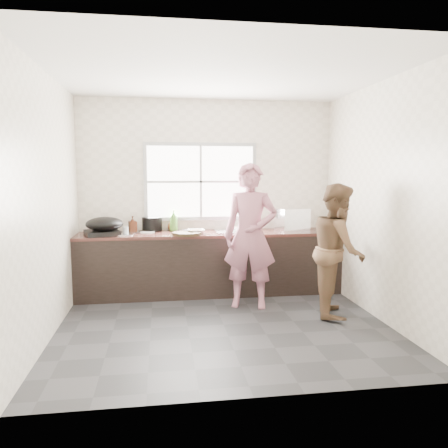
{
  "coord_description": "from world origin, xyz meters",
  "views": [
    {
      "loc": [
        -0.67,
        -4.64,
        1.69
      ],
      "look_at": [
        0.1,
        0.65,
        1.05
      ],
      "focal_mm": 35.0,
      "sensor_mm": 36.0,
      "label": 1
    }
  ],
  "objects": [
    {
      "name": "person_side",
      "position": [
        1.39,
        0.17,
        0.78
      ],
      "size": [
        0.79,
        0.9,
        1.56
      ],
      "primitive_type": "imported",
      "rotation": [
        0.0,
        0.0,
        1.26
      ],
      "color": "brown",
      "rests_on": "floor"
    },
    {
      "name": "cutting_board",
      "position": [
        -0.34,
        1.08,
        0.88
      ],
      "size": [
        0.45,
        0.45,
        0.04
      ],
      "primitive_type": "cylinder",
      "rotation": [
        0.0,
        0.0,
        0.21
      ],
      "color": "black",
      "rests_on": "countertop"
    },
    {
      "name": "bowl_held",
      "position": [
        0.57,
        1.17,
        0.89
      ],
      "size": [
        0.2,
        0.2,
        0.06
      ],
      "primitive_type": "imported",
      "rotation": [
        0.0,
        0.0,
        -0.17
      ],
      "color": "silver",
      "rests_on": "countertop"
    },
    {
      "name": "bowl_crabs",
      "position": [
        0.45,
        1.22,
        0.89
      ],
      "size": [
        0.21,
        0.21,
        0.06
      ],
      "primitive_type": "imported",
      "rotation": [
        0.0,
        0.0,
        -0.06
      ],
      "color": "white",
      "rests_on": "countertop"
    },
    {
      "name": "cabinet",
      "position": [
        0.0,
        1.29,
        0.41
      ],
      "size": [
        3.6,
        0.62,
        0.82
      ],
      "primitive_type": "cube",
      "color": "black",
      "rests_on": "floor"
    },
    {
      "name": "glass_jar",
      "position": [
        -1.14,
        1.22,
        0.91
      ],
      "size": [
        0.08,
        0.08,
        0.1
      ],
      "primitive_type": "cylinder",
      "rotation": [
        0.0,
        0.0,
        0.08
      ],
      "color": "#B8BDBF",
      "rests_on": "countertop"
    },
    {
      "name": "sink",
      "position": [
        0.35,
        1.29,
        0.86
      ],
      "size": [
        0.55,
        0.45,
        0.02
      ],
      "primitive_type": "cube",
      "color": "silver",
      "rests_on": "countertop"
    },
    {
      "name": "black_pot",
      "position": [
        -0.79,
        1.52,
        0.96
      ],
      "size": [
        0.3,
        0.3,
        0.2
      ],
      "primitive_type": "cylinder",
      "rotation": [
        0.0,
        0.0,
        -0.11
      ],
      "color": "black",
      "rests_on": "countertop"
    },
    {
      "name": "ceiling",
      "position": [
        0.0,
        0.0,
        2.71
      ],
      "size": [
        3.6,
        3.2,
        0.01
      ],
      "primitive_type": "cube",
      "color": "silver",
      "rests_on": "wall_back"
    },
    {
      "name": "burner",
      "position": [
        -1.44,
        1.24,
        0.89
      ],
      "size": [
        0.52,
        0.52,
        0.06
      ],
      "primitive_type": "cube",
      "rotation": [
        0.0,
        0.0,
        0.3
      ],
      "color": "black",
      "rests_on": "countertop"
    },
    {
      "name": "woman",
      "position": [
        0.43,
        0.62,
        0.84
      ],
      "size": [
        0.71,
        0.57,
        1.68
      ],
      "primitive_type": "imported",
      "rotation": [
        0.0,
        0.0,
        -0.3
      ],
      "color": "#B16A7E",
      "rests_on": "floor"
    },
    {
      "name": "bottle_brown_short",
      "position": [
        -0.51,
        1.52,
        0.94
      ],
      "size": [
        0.16,
        0.16,
        0.17
      ],
      "primitive_type": "imported",
      "rotation": [
        0.0,
        0.0,
        0.25
      ],
      "color": "#512C14",
      "rests_on": "countertop"
    },
    {
      "name": "pot_lid_left",
      "position": [
        -1.16,
        1.2,
        0.87
      ],
      "size": [
        0.34,
        0.34,
        0.01
      ],
      "primitive_type": "cylinder",
      "rotation": [
        0.0,
        0.0,
        -0.34
      ],
      "color": "silver",
      "rests_on": "countertop"
    },
    {
      "name": "pot_lid_right",
      "position": [
        -1.08,
        1.42,
        0.87
      ],
      "size": [
        0.28,
        0.28,
        0.01
      ],
      "primitive_type": "cylinder",
      "rotation": [
        0.0,
        0.0,
        -0.15
      ],
      "color": "#B1B4B8",
      "rests_on": "countertop"
    },
    {
      "name": "wall_back",
      "position": [
        0.0,
        1.6,
        1.35
      ],
      "size": [
        3.6,
        0.01,
        2.7
      ],
      "primitive_type": "cube",
      "color": "beige",
      "rests_on": "ground"
    },
    {
      "name": "bottle_brown_tall",
      "position": [
        -1.06,
        1.46,
        0.96
      ],
      "size": [
        0.12,
        0.12,
        0.21
      ],
      "primitive_type": "imported",
      "rotation": [
        0.0,
        0.0,
        0.34
      ],
      "color": "#411E10",
      "rests_on": "countertop"
    },
    {
      "name": "cleaver",
      "position": [
        -0.28,
        1.28,
        0.9
      ],
      "size": [
        0.23,
        0.21,
        0.01
      ],
      "primitive_type": "cube",
      "rotation": [
        0.0,
        0.0,
        0.61
      ],
      "color": "#A7AAAD",
      "rests_on": "cutting_board"
    },
    {
      "name": "plate_food",
      "position": [
        -0.86,
        1.36,
        0.87
      ],
      "size": [
        0.23,
        0.23,
        0.02
      ],
      "primitive_type": "cylinder",
      "rotation": [
        0.0,
        0.0,
        0.18
      ],
      "color": "silver",
      "rests_on": "countertop"
    },
    {
      "name": "dish_rack",
      "position": [
        1.17,
        1.29,
        1.02
      ],
      "size": [
        0.48,
        0.38,
        0.31
      ],
      "primitive_type": "cube",
      "rotation": [
        0.0,
        0.0,
        0.24
      ],
      "color": "white",
      "rests_on": "countertop"
    },
    {
      "name": "wall_front",
      "position": [
        0.0,
        -1.6,
        1.35
      ],
      "size": [
        3.6,
        0.01,
        2.7
      ],
      "primitive_type": "cube",
      "color": "silver",
      "rests_on": "ground"
    },
    {
      "name": "countertop",
      "position": [
        0.0,
        1.29,
        0.84
      ],
      "size": [
        3.6,
        0.64,
        0.04
      ],
      "primitive_type": "cube",
      "color": "#3B1D18",
      "rests_on": "cabinet"
    },
    {
      "name": "bottle_green",
      "position": [
        -0.49,
        1.47,
        1.01
      ],
      "size": [
        0.12,
        0.12,
        0.3
      ],
      "primitive_type": "imported",
      "rotation": [
        0.0,
        0.0,
        0.01
      ],
      "color": "#43822A",
      "rests_on": "countertop"
    },
    {
      "name": "floor",
      "position": [
        0.0,
        0.0,
        -0.01
      ],
      "size": [
        3.6,
        3.2,
        0.01
      ],
      "primitive_type": "cube",
      "color": "#2A2A2C",
      "rests_on": "ground"
    },
    {
      "name": "bowl_mince",
      "position": [
        -0.2,
        1.18,
        0.89
      ],
      "size": [
        0.25,
        0.25,
        0.06
      ],
      "primitive_type": "imported",
      "rotation": [
        0.0,
        0.0,
        0.05
      ],
      "color": "silver",
      "rests_on": "countertop"
    },
    {
      "name": "window_frame",
      "position": [
        -0.1,
        1.59,
        1.55
      ],
      "size": [
        1.6,
        0.05,
        1.1
      ],
      "primitive_type": "cube",
      "color": "#9EA0A5",
      "rests_on": "wall_back"
    },
    {
      "name": "faucet",
      "position": [
        0.35,
        1.49,
        1.01
      ],
      "size": [
        0.02,
        0.02,
        0.3
      ],
      "primitive_type": "cylinder",
      "color": "silver",
      "rests_on": "countertop"
    },
    {
      "name": "wall_right",
      "position": [
        1.8,
        0.0,
        1.35
      ],
      "size": [
        0.01,
        3.2,
        2.7
      ],
      "primitive_type": "cube",
      "color": "silver",
      "rests_on": "ground"
    },
    {
      "name": "wall_left",
      "position": [
        -1.8,
        0.0,
        1.35
      ],
      "size": [
        0.01,
        3.2,
        2.7
      ],
      "primitive_type": "cube",
      "color": "silver",
      "rests_on": "ground"
    },
    {
      "name": "wok",
      "position": [
        -1.4,
        1.2,
        1.01
      ],
      "size": [
        0.6,
        0.6,
        0.18
      ],
      "primitive_type": "ellipsoid",
      "rotation": [
        0.0,
        0.0,
        -0.29
      ],
      "color": "black",
      "rests_on": "burner"
    },
    {
      "name": "window_glazing",
      "position": [
        -0.1,
        1.57,
        1.55
      ],
      "size": [
        1.5,
        0.01,
        1.0
      ],
      "primitive_type": "cube",
      "color": "white",
      "rests_on": "window_frame"
    }
  ]
}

